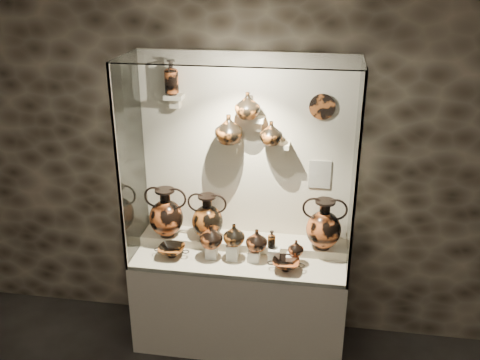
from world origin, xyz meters
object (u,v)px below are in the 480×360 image
object	(u,v)px
jug_e	(296,248)
lekythos_small	(272,238)
amphora_right	(324,224)
amphora_left	(166,212)
kylix_left	(172,250)
amphora_mid	(207,217)
ovoid_vase_b	(248,105)
jug_a	(211,236)
ovoid_vase_a	(229,129)
kylix_right	(286,264)
jug_b	(234,235)
ovoid_vase_c	(271,133)
lekythos_tall	(171,76)
jug_c	(257,240)

from	to	relation	value
jug_e	lekythos_small	distance (m)	0.20
amphora_right	lekythos_small	distance (m)	0.43
lekythos_small	amphora_left	bearing A→B (deg)	-177.83
jug_e	kylix_left	bearing A→B (deg)	-172.55
amphora_mid	kylix_left	distance (m)	0.39
amphora_left	ovoid_vase_b	world-z (taller)	ovoid_vase_b
jug_a	lekythos_small	distance (m)	0.47
ovoid_vase_a	amphora_right	bearing A→B (deg)	-13.00
amphora_mid	ovoid_vase_b	distance (m)	0.98
kylix_left	kylix_right	xyz separation A→B (m)	(0.92, -0.06, -0.00)
amphora_mid	kylix_left	size ratio (longest dim) A/B	1.42
lekythos_small	ovoid_vase_b	size ratio (longest dim) A/B	0.82
jug_b	ovoid_vase_c	distance (m)	0.84
jug_e	ovoid_vase_a	bearing A→B (deg)	162.72
ovoid_vase_b	amphora_left	bearing A→B (deg)	-152.08
lekythos_tall	jug_e	bearing A→B (deg)	-10.85
amphora_left	ovoid_vase_b	bearing A→B (deg)	16.32
jug_c	ovoid_vase_b	distance (m)	1.04
jug_e	lekythos_small	size ratio (longest dim) A/B	0.77
jug_b	kylix_right	xyz separation A→B (m)	(0.42, -0.10, -0.16)
jug_c	kylix_right	xyz separation A→B (m)	(0.24, -0.11, -0.13)
ovoid_vase_a	ovoid_vase_b	xyz separation A→B (m)	(0.14, 0.01, 0.19)
lekythos_tall	ovoid_vase_a	bearing A→B (deg)	-1.64
lekythos_small	amphora_mid	bearing A→B (deg)	174.72
ovoid_vase_a	jug_a	bearing A→B (deg)	-121.50
jug_b	lekythos_tall	bearing A→B (deg)	146.15
jug_c	lekythos_tall	size ratio (longest dim) A/B	0.60
jug_a	kylix_right	distance (m)	0.62
kylix_left	amphora_mid	bearing A→B (deg)	23.63
kylix_right	ovoid_vase_a	xyz separation A→B (m)	(-0.50, 0.33, 0.95)
amphora_left	ovoid_vase_a	xyz separation A→B (m)	(0.52, 0.06, 0.72)
amphora_mid	ovoid_vase_b	xyz separation A→B (m)	(0.32, 0.06, 0.93)
amphora_mid	lekythos_small	bearing A→B (deg)	-37.74
amphora_left	amphora_right	distance (m)	1.28
amphora_right	ovoid_vase_a	bearing A→B (deg)	166.46
amphora_right	jug_a	bearing A→B (deg)	-177.11
jug_a	amphora_left	bearing A→B (deg)	137.43
amphora_left	ovoid_vase_c	xyz separation A→B (m)	(0.84, 0.08, 0.70)
kylix_left	kylix_right	distance (m)	0.92
lekythos_tall	ovoid_vase_c	xyz separation A→B (m)	(0.77, -0.03, -0.41)
ovoid_vase_a	kylix_left	bearing A→B (deg)	-155.67
ovoid_vase_b	ovoid_vase_c	size ratio (longest dim) A/B	1.10
amphora_mid	lekythos_small	size ratio (longest dim) A/B	2.34
jug_b	lekythos_small	xyz separation A→B (m)	(0.29, 0.02, -0.02)
kylix_left	ovoid_vase_a	world-z (taller)	ovoid_vase_a
amphora_right	kylix_right	size ratio (longest dim) A/B	1.55
lekythos_small	kylix_right	xyz separation A→B (m)	(0.12, -0.11, -0.15)
jug_b	kylix_left	bearing A→B (deg)	178.89
amphora_mid	ovoid_vase_b	bearing A→B (deg)	-10.06
amphora_mid	kylix_right	distance (m)	0.76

